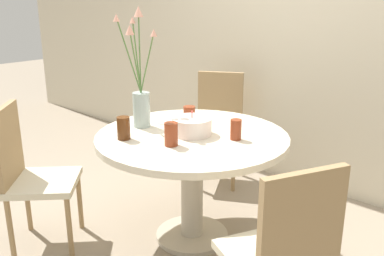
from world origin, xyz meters
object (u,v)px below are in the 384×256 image
at_px(drink_glass_0, 236,130).
at_px(drink_glass_2, 124,128).
at_px(flower_vase, 140,93).
at_px(drink_glass_1, 171,134).
at_px(chair_right_flank, 29,170).
at_px(birthday_cake, 193,126).
at_px(chair_near_front, 218,121).
at_px(chair_far_back, 284,250).
at_px(side_plate, 168,121).
at_px(drink_glass_3, 189,115).

bearing_deg(drink_glass_0, drink_glass_2, -138.06).
height_order(flower_vase, drink_glass_1, flower_vase).
bearing_deg(chair_right_flank, flower_vase, -74.93).
height_order(birthday_cake, drink_glass_0, birthday_cake).
distance_m(chair_right_flank, drink_glass_1, 0.92).
distance_m(chair_near_front, drink_glass_0, 1.09).
xyz_separation_m(chair_far_back, drink_glass_0, (-0.65, 0.52, 0.26)).
xyz_separation_m(side_plate, drink_glass_1, (0.35, -0.32, 0.06)).
xyz_separation_m(flower_vase, drink_glass_2, (0.11, -0.23, -0.16)).
bearing_deg(drink_glass_1, chair_far_back, -12.62).
xyz_separation_m(chair_near_front, chair_far_back, (1.39, -1.27, 0.00)).
xyz_separation_m(side_plate, drink_glass_2, (0.07, -0.43, 0.06)).
height_order(birthday_cake, flower_vase, flower_vase).
distance_m(chair_far_back, flower_vase, 1.35).
height_order(chair_far_back, side_plate, chair_far_back).
xyz_separation_m(chair_near_front, flower_vase, (0.15, -0.96, 0.43)).
relative_size(side_plate, drink_glass_0, 1.45).
bearing_deg(drink_glass_3, drink_glass_2, -97.60).
bearing_deg(side_plate, chair_right_flank, -115.11).
bearing_deg(drink_glass_2, drink_glass_1, 21.01).
bearing_deg(chair_near_front, drink_glass_2, -107.64).
xyz_separation_m(flower_vase, drink_glass_0, (0.60, 0.20, -0.16)).
relative_size(chair_right_flank, flower_vase, 1.21).
bearing_deg(drink_glass_2, birthday_cake, 54.35).
relative_size(flower_vase, drink_glass_0, 6.16).
bearing_deg(chair_near_front, birthday_cake, -89.72).
xyz_separation_m(chair_near_front, drink_glass_0, (0.74, -0.76, 0.26)).
bearing_deg(side_plate, drink_glass_1, -42.47).
bearing_deg(chair_right_flank, chair_near_front, -53.36).
distance_m(chair_far_back, drink_glass_3, 1.24).
bearing_deg(side_plate, flower_vase, -103.59).
height_order(flower_vase, drink_glass_3, flower_vase).
bearing_deg(drink_glass_3, chair_right_flank, -120.25).
bearing_deg(drink_glass_3, flower_vase, -124.44).
height_order(birthday_cake, drink_glass_3, birthday_cake).
xyz_separation_m(birthday_cake, flower_vase, (-0.35, -0.10, 0.17)).
bearing_deg(birthday_cake, chair_near_front, 120.11).
relative_size(chair_near_front, flower_vase, 1.21).
xyz_separation_m(flower_vase, drink_glass_1, (0.39, -0.12, -0.16)).
bearing_deg(drink_glass_1, drink_glass_3, 119.54).
height_order(chair_right_flank, chair_far_back, same).
bearing_deg(chair_near_front, drink_glass_0, -75.29).
distance_m(drink_glass_0, drink_glass_2, 0.65).
bearing_deg(chair_far_back, chair_near_front, -107.69).
distance_m(chair_near_front, chair_far_back, 1.89).
relative_size(chair_far_back, drink_glass_2, 6.72).
xyz_separation_m(drink_glass_1, drink_glass_3, (-0.22, 0.38, -0.01)).
height_order(birthday_cake, side_plate, birthday_cake).
distance_m(chair_right_flank, chair_far_back, 1.61).
distance_m(chair_far_back, drink_glass_0, 0.87).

